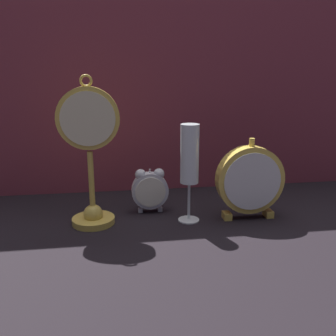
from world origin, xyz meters
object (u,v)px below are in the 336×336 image
pocket_watch_on_stand (90,159)px  mantel_clock_silver (250,180)px  champagne_flute (190,160)px  alarm_clock_twin_bell (150,188)px

pocket_watch_on_stand → mantel_clock_silver: bearing=-3.1°
mantel_clock_silver → champagne_flute: bearing=177.7°
alarm_clock_twin_bell → mantel_clock_silver: 0.27m
champagne_flute → pocket_watch_on_stand: bearing=176.4°
alarm_clock_twin_bell → mantel_clock_silver: bearing=-17.9°
pocket_watch_on_stand → mantel_clock_silver: pocket_watch_on_stand is taller
pocket_watch_on_stand → alarm_clock_twin_bell: 0.19m
pocket_watch_on_stand → alarm_clock_twin_bell: size_ratio=3.02×
alarm_clock_twin_bell → champagne_flute: size_ratio=0.49×
alarm_clock_twin_bell → mantel_clock_silver: size_ratio=0.57×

